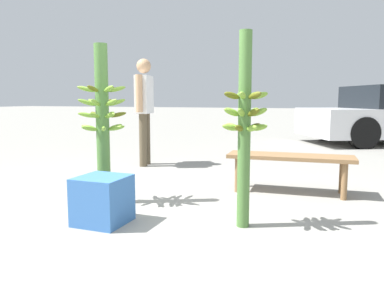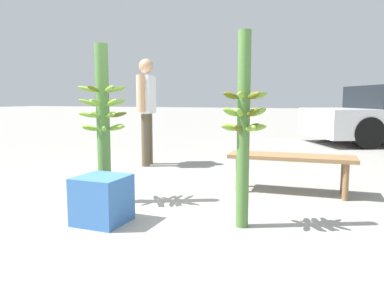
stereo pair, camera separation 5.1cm
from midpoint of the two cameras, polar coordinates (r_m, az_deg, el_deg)
name	(u,v)px [view 2 (the right image)]	position (r m, az deg, el deg)	size (l,w,h in m)	color
ground_plane	(148,220)	(3.20, -6.25, -11.46)	(80.00, 80.00, 0.00)	gray
banana_stalk_left	(103,121)	(3.67, -13.00, 3.39)	(0.46, 0.46, 1.52)	#4C7A38
banana_stalk_center	(243,126)	(2.90, 8.34, 2.80)	(0.36, 0.36, 1.52)	#4C7A38
vendor_person	(147,103)	(5.68, -6.68, 6.28)	(0.27, 0.63, 1.60)	brown
market_bench	(291,161)	(4.13, 15.20, -2.52)	(1.33, 0.45, 0.41)	olive
produce_crate	(102,199)	(3.15, -13.07, -8.24)	(0.38, 0.38, 0.38)	#386BB2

